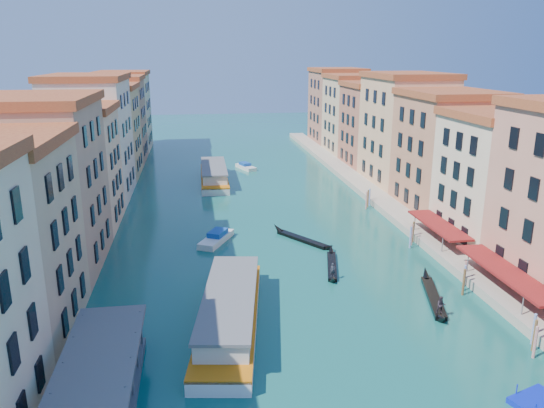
{
  "coord_description": "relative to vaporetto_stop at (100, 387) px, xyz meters",
  "views": [
    {
      "loc": [
        -8.64,
        -22.18,
        24.4
      ],
      "look_at": [
        0.42,
        39.01,
        6.7
      ],
      "focal_mm": 35.0,
      "sensor_mm": 36.0,
      "label": 1
    }
  ],
  "objects": [
    {
      "name": "gondola_fore",
      "position": [
        22.83,
        22.16,
        -1.07
      ],
      "size": [
        3.32,
        10.74,
        2.17
      ],
      "rotation": [
        0.0,
        0.0,
        -0.23
      ],
      "color": "black",
      "rests_on": "ground"
    },
    {
      "name": "gondola_far",
      "position": [
        21.11,
        31.9,
        -1.1
      ],
      "size": [
        7.21,
        10.06,
        1.64
      ],
      "rotation": [
        0.0,
        0.0,
        0.6
      ],
      "color": "black",
      "rests_on": "ground"
    },
    {
      "name": "motorboat_mid",
      "position": [
        9.8,
        33.0,
        -0.86
      ],
      "size": [
        5.21,
        7.38,
        1.48
      ],
      "rotation": [
        0.0,
        0.0,
        -0.47
      ],
      "color": "white",
      "rests_on": "ground"
    },
    {
      "name": "vaporetto_near",
      "position": [
        10.0,
        10.27,
        0.02
      ],
      "size": [
        8.19,
        22.33,
        3.25
      ],
      "rotation": [
        0.0,
        0.0,
        -0.15
      ],
      "color": "white",
      "rests_on": "ground"
    },
    {
      "name": "quay",
      "position": [
        38.0,
        53.0,
        -0.94
      ],
      "size": [
        4.0,
        140.0,
        1.0
      ],
      "primitive_type": "cube",
      "color": "#A69B86",
      "rests_on": "ground"
    },
    {
      "name": "mooring_poles_right",
      "position": [
        35.1,
        16.8,
        -0.14
      ],
      "size": [
        1.44,
        54.24,
        3.2
      ],
      "color": "brown",
      "rests_on": "ground"
    },
    {
      "name": "vaporetto_far",
      "position": [
        10.92,
        67.68,
        0.03
      ],
      "size": [
        5.27,
        22.05,
        3.27
      ],
      "rotation": [
        0.0,
        0.0,
        -0.01
      ],
      "color": "silver",
      "rests_on": "ground"
    },
    {
      "name": "right_bank_palazzos",
      "position": [
        46.0,
        53.0,
        8.31
      ],
      "size": [
        12.8,
        128.4,
        21.0
      ],
      "color": "brown",
      "rests_on": "ground"
    },
    {
      "name": "restaurant_awnings",
      "position": [
        38.19,
        11.0,
        1.55
      ],
      "size": [
        3.2,
        44.55,
        3.12
      ],
      "color": "maroon",
      "rests_on": "ground"
    },
    {
      "name": "motorboat_far",
      "position": [
        18.26,
        78.59,
        -0.92
      ],
      "size": [
        4.27,
        6.81,
        1.35
      ],
      "rotation": [
        0.0,
        0.0,
        0.37
      ],
      "color": "silver",
      "rests_on": "ground"
    },
    {
      "name": "mooring_poles_left",
      "position": [
        -2.5,
        0.0,
        -0.14
      ],
      "size": [
        0.24,
        8.24,
        3.2
      ],
      "color": "brown",
      "rests_on": "ground"
    },
    {
      "name": "vaporetto_stop",
      "position": [
        0.0,
        0.0,
        0.0
      ],
      "size": [
        5.4,
        16.4,
        3.65
      ],
      "color": "slate",
      "rests_on": "ground"
    },
    {
      "name": "left_bank_palazzos",
      "position": [
        -10.0,
        52.68,
        8.27
      ],
      "size": [
        12.8,
        128.4,
        21.0
      ],
      "color": "beige",
      "rests_on": "ground"
    },
    {
      "name": "gondola_right",
      "position": [
        30.95,
        12.25,
        -0.97
      ],
      "size": [
        4.18,
        12.09,
        2.45
      ],
      "rotation": [
        0.0,
        0.0,
        -0.27
      ],
      "color": "black",
      "rests_on": "ground"
    }
  ]
}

